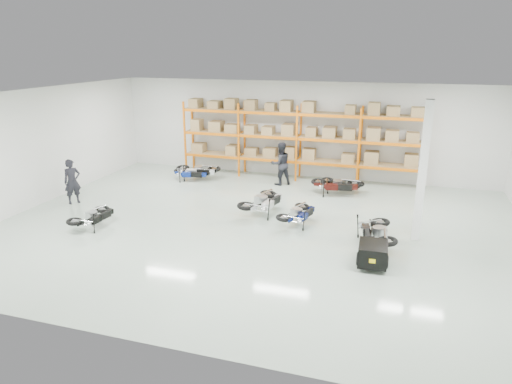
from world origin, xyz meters
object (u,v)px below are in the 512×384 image
(moto_blue_centre, at_px, (298,211))
(moto_touring_right, at_px, (376,228))
(trailer, at_px, (373,254))
(moto_black_far_left, at_px, (93,214))
(moto_back_a, at_px, (191,171))
(moto_back_d, at_px, (336,182))
(moto_silver_left, at_px, (263,198))
(person_back, at_px, (281,164))
(moto_back_b, at_px, (197,168))
(moto_back_c, at_px, (341,181))
(person_left, at_px, (72,182))

(moto_blue_centre, xyz_separation_m, moto_touring_right, (2.71, -1.03, 0.07))
(trailer, bearing_deg, moto_black_far_left, 176.44)
(moto_back_a, height_order, moto_back_d, moto_back_d)
(moto_silver_left, height_order, person_back, person_back)
(moto_silver_left, height_order, moto_black_far_left, moto_silver_left)
(moto_silver_left, xyz_separation_m, moto_touring_right, (4.19, -1.70, -0.03))
(moto_back_b, distance_m, moto_back_d, 6.63)
(moto_back_c, height_order, person_back, person_back)
(moto_back_d, height_order, person_left, person_left)
(trailer, xyz_separation_m, moto_back_c, (-1.74, 6.81, 0.09))
(moto_black_far_left, bearing_deg, moto_back_d, -134.05)
(moto_back_b, bearing_deg, moto_silver_left, -139.27)
(moto_touring_right, bearing_deg, trailer, -99.92)
(moto_black_far_left, xyz_separation_m, trailer, (9.44, -0.27, -0.08))
(moto_silver_left, xyz_separation_m, moto_back_c, (2.46, 3.51, -0.10))
(moto_silver_left, xyz_separation_m, person_left, (-7.59, -1.06, 0.29))
(moto_touring_right, bearing_deg, moto_silver_left, 147.98)
(moto_touring_right, height_order, moto_back_d, moto_touring_right)
(moto_blue_centre, bearing_deg, trailer, 151.29)
(person_left, xyz_separation_m, person_back, (7.26, 4.97, 0.08))
(moto_silver_left, bearing_deg, moto_black_far_left, 43.44)
(moto_blue_centre, xyz_separation_m, moto_back_d, (0.81, 3.81, 0.06))
(moto_silver_left, relative_size, person_back, 1.01)
(moto_black_far_left, distance_m, person_back, 8.52)
(moto_black_far_left, xyz_separation_m, moto_back_c, (7.70, 6.54, 0.01))
(moto_back_b, relative_size, moto_back_c, 1.12)
(trailer, xyz_separation_m, moto_back_a, (-8.65, 6.59, 0.08))
(moto_black_far_left, relative_size, moto_back_d, 0.87)
(person_left, relative_size, person_back, 0.92)
(moto_back_b, relative_size, person_left, 1.03)
(moto_blue_centre, distance_m, moto_touring_right, 2.90)
(moto_touring_right, distance_m, moto_back_d, 5.20)
(moto_back_c, bearing_deg, trailer, -158.01)
(moto_back_c, bearing_deg, moto_blue_centre, 174.64)
(moto_silver_left, distance_m, moto_back_b, 5.63)
(moto_blue_centre, distance_m, person_left, 9.09)
(moto_back_a, bearing_deg, moto_black_far_left, 165.84)
(moto_touring_right, distance_m, person_left, 11.80)
(moto_black_far_left, height_order, moto_back_d, moto_back_d)
(moto_black_far_left, relative_size, person_left, 0.89)
(moto_blue_centre, relative_size, moto_black_far_left, 1.03)
(trailer, distance_m, moto_back_c, 7.03)
(moto_touring_right, xyz_separation_m, moto_back_d, (-1.90, 4.85, -0.01))
(trailer, distance_m, moto_back_b, 10.97)
(person_left, bearing_deg, moto_silver_left, -47.10)
(moto_back_c, bearing_deg, moto_back_d, 164.16)
(person_left, bearing_deg, moto_back_c, -30.57)
(moto_back_c, height_order, person_left, person_left)
(moto_silver_left, height_order, moto_back_c, moto_silver_left)
(moto_back_a, xyz_separation_m, moto_back_d, (6.75, -0.14, 0.08))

